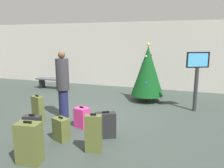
{
  "coord_description": "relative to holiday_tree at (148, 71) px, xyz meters",
  "views": [
    {
      "loc": [
        2.78,
        -5.88,
        2.24
      ],
      "look_at": [
        0.63,
        0.44,
        0.9
      ],
      "focal_mm": 35.93,
      "sensor_mm": 36.0,
      "label": 1
    }
  ],
  "objects": [
    {
      "name": "suitcase_4",
      "position": [
        -2.38,
        -3.17,
        -0.74
      ],
      "size": [
        0.41,
        0.29,
        0.79
      ],
      "color": "#59602D",
      "rests_on": "ground_plane"
    },
    {
      "name": "traveller_0",
      "position": [
        -1.97,
        -2.54,
        -0.1
      ],
      "size": [
        0.5,
        0.5,
        1.92
      ],
      "color": "#1E234C",
      "rests_on": "ground_plane"
    },
    {
      "name": "suitcase_3",
      "position": [
        -1.28,
        -4.9,
        -0.73
      ],
      "size": [
        0.47,
        0.34,
        0.81
      ],
      "color": "#59602D",
      "rests_on": "ground_plane"
    },
    {
      "name": "suitcase_0",
      "position": [
        -0.34,
        -3.42,
        -0.82
      ],
      "size": [
        0.5,
        0.4,
        0.63
      ],
      "color": "#232326",
      "rests_on": "ground_plane"
    },
    {
      "name": "suitcase_2",
      "position": [
        -1.86,
        -4.06,
        -0.83
      ],
      "size": [
        0.41,
        0.24,
        0.6
      ],
      "color": "#232326",
      "rests_on": "ground_plane"
    },
    {
      "name": "suitcase_5",
      "position": [
        -0.34,
        -4.14,
        -0.73
      ],
      "size": [
        0.36,
        0.23,
        0.81
      ],
      "color": "#59602D",
      "rests_on": "ground_plane"
    },
    {
      "name": "ground_plane",
      "position": [
        -1.42,
        -2.1,
        -1.12
      ],
      "size": [
        16.0,
        16.0,
        0.0
      ],
      "primitive_type": "plane",
      "color": "#38423D"
    },
    {
      "name": "back_wall",
      "position": [
        -1.42,
        2.24,
        0.39
      ],
      "size": [
        16.0,
        0.2,
        3.01
      ],
      "primitive_type": "cube",
      "color": "beige",
      "rests_on": "ground_plane"
    },
    {
      "name": "suitcase_6",
      "position": [
        -1.15,
        -3.02,
        -0.86
      ],
      "size": [
        0.4,
        0.36,
        0.55
      ],
      "color": "#E5388C",
      "rests_on": "ground_plane"
    },
    {
      "name": "waiting_bench",
      "position": [
        -4.5,
        0.69,
        -0.76
      ],
      "size": [
        1.46,
        0.44,
        0.48
      ],
      "color": "#4C5159",
      "rests_on": "ground_plane"
    },
    {
      "name": "suitcase_1",
      "position": [
        -1.24,
        -3.89,
        -0.86
      ],
      "size": [
        0.42,
        0.36,
        0.56
      ],
      "color": "#59602D",
      "rests_on": "ground_plane"
    },
    {
      "name": "holiday_tree",
      "position": [
        0.0,
        0.0,
        0.0
      ],
      "size": [
        1.17,
        1.17,
        2.12
      ],
      "color": "#4C3319",
      "rests_on": "ground_plane"
    },
    {
      "name": "flight_info_kiosk",
      "position": [
        1.64,
        -0.68,
        0.14
      ],
      "size": [
        0.67,
        0.39,
        1.86
      ],
      "color": "#333338",
      "rests_on": "ground_plane"
    }
  ]
}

